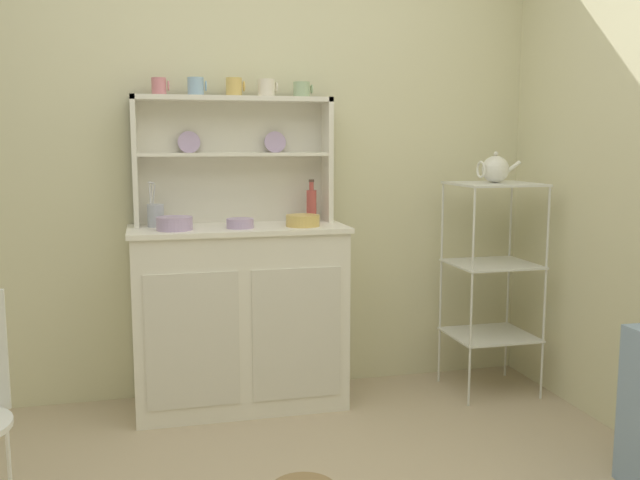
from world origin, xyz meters
The scene contains 15 objects.
wall_back centered at (0.00, 1.62, 1.25)m, with size 3.84×0.05×2.50m, color beige.
hutch_cabinet centered at (-0.02, 1.37, 0.47)m, with size 1.05×0.45×0.91m.
hutch_shelf_unit centered at (-0.02, 1.53, 1.28)m, with size 0.98×0.18×0.63m.
bakers_rack centered at (1.29, 1.26, 0.70)m, with size 0.43×0.39×1.11m.
cup_rose_0 centered at (-0.38, 1.49, 1.58)m, with size 0.08×0.07×0.08m.
cup_sky_1 centered at (-0.20, 1.49, 1.58)m, with size 0.09×0.08×0.09m.
cup_gold_2 centered at (-0.02, 1.49, 1.59)m, with size 0.09×0.08×0.09m.
cup_cream_3 centered at (0.14, 1.49, 1.58)m, with size 0.10×0.08×0.09m.
cup_sage_4 centered at (0.32, 1.49, 1.58)m, with size 0.10×0.08×0.08m.
bowl_mixing_large centered at (-0.33, 1.29, 0.94)m, with size 0.17×0.17×0.06m, color #B79ECC.
bowl_floral_medium centered at (-0.02, 1.29, 0.93)m, with size 0.13×0.13×0.05m, color #B79ECC.
bowl_cream_small centered at (0.28, 1.29, 0.94)m, with size 0.16×0.16×0.06m, color #DBB760.
jam_bottle centered at (0.36, 1.45, 1.00)m, with size 0.05×0.05×0.22m.
utensil_jar centered at (-0.41, 1.45, 0.97)m, with size 0.08×0.08×0.22m.
porcelain_teapot centered at (1.29, 1.26, 1.18)m, with size 0.23×0.14×0.16m.
Camera 1 is at (-0.47, -2.03, 1.32)m, focal length 39.46 mm.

